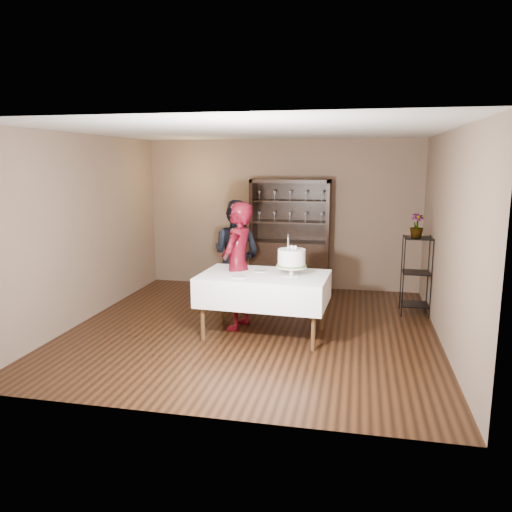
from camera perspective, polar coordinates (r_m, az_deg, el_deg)
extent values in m
plane|color=black|center=(7.06, -0.36, -8.31)|extent=(5.00, 5.00, 0.00)
plane|color=silver|center=(6.69, -0.38, 14.13)|extent=(5.00, 5.00, 0.00)
cube|color=brown|center=(9.18, 2.92, 4.76)|extent=(5.00, 0.02, 2.70)
cube|color=brown|center=(7.66, -19.00, 3.00)|extent=(0.02, 5.00, 2.70)
cube|color=brown|center=(6.69, 21.09, 1.81)|extent=(0.02, 5.00, 2.70)
cube|color=black|center=(9.04, 3.86, -1.12)|extent=(1.40, 0.48, 0.90)
cube|color=black|center=(9.11, 4.13, 5.33)|extent=(1.40, 0.03, 1.10)
cube|color=black|center=(8.85, 3.98, 8.55)|extent=(1.40, 0.48, 0.06)
cube|color=black|center=(8.91, 3.92, 3.92)|extent=(1.28, 0.42, 0.02)
cube|color=black|center=(8.87, 3.95, 6.29)|extent=(1.28, 0.42, 0.02)
cylinder|color=black|center=(7.75, 16.49, -2.42)|extent=(0.02, 0.02, 1.20)
cylinder|color=black|center=(7.79, 19.42, -2.52)|extent=(0.02, 0.02, 1.20)
cylinder|color=black|center=(8.14, 16.27, -1.79)|extent=(0.02, 0.02, 1.20)
cylinder|color=black|center=(8.18, 19.06, -1.89)|extent=(0.02, 0.02, 1.20)
cube|color=black|center=(8.07, 17.63, -5.27)|extent=(0.40, 0.40, 0.02)
cube|color=black|center=(7.95, 17.83, -1.80)|extent=(0.40, 0.40, 0.01)
cube|color=black|center=(7.86, 18.05, 1.98)|extent=(0.40, 0.40, 0.02)
cube|color=white|center=(6.65, 0.93, -3.72)|extent=(1.73, 1.12, 0.39)
cylinder|color=#48301A|center=(6.56, -6.15, -6.24)|extent=(0.06, 0.06, 0.80)
cylinder|color=#48301A|center=(6.20, 6.59, -7.23)|extent=(0.06, 0.06, 0.80)
cylinder|color=#48301A|center=(7.29, -3.88, -4.46)|extent=(0.06, 0.06, 0.80)
cylinder|color=#48301A|center=(6.97, 7.56, -5.23)|extent=(0.06, 0.06, 0.80)
imported|color=#3C0509|center=(6.89, -2.09, -1.14)|extent=(0.54, 0.72, 1.77)
imported|color=black|center=(7.98, -2.26, 0.29)|extent=(1.01, 0.89, 1.72)
cylinder|color=white|center=(6.54, 4.06, -2.18)|extent=(0.22, 0.22, 0.01)
cylinder|color=white|center=(6.53, 4.06, -1.76)|extent=(0.06, 0.06, 0.11)
cylinder|color=white|center=(6.52, 4.07, -1.21)|extent=(0.40, 0.40, 0.02)
cylinder|color=#517337|center=(6.51, 4.07, -1.05)|extent=(0.39, 0.39, 0.02)
cylinder|color=white|center=(6.49, 4.09, -0.18)|extent=(0.41, 0.41, 0.22)
sphere|color=#596ABF|center=(6.47, 4.39, 0.89)|extent=(0.03, 0.03, 0.03)
cube|color=silver|center=(6.45, 3.69, 1.45)|extent=(0.02, 0.02, 0.16)
cube|color=black|center=(6.43, 3.70, 2.28)|extent=(0.02, 0.02, 0.06)
cylinder|color=white|center=(6.43, -1.95, -2.38)|extent=(0.21, 0.21, 0.01)
cylinder|color=white|center=(6.77, 0.51, -1.71)|extent=(0.24, 0.24, 0.01)
imported|color=#517337|center=(7.80, 17.90, 3.32)|extent=(0.25, 0.25, 0.36)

